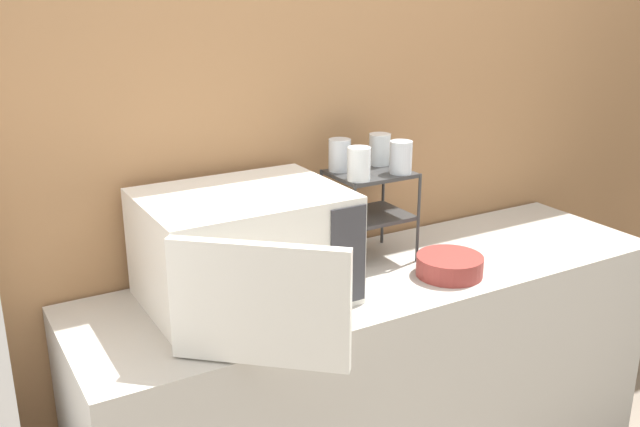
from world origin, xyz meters
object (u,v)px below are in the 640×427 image
object	(u,v)px
glass_front_left	(359,164)
glass_back_left	(340,155)
microwave	(245,249)
glass_front_right	(401,157)
dish_rack	(370,197)
glass_back_right	(380,149)
bowl	(449,266)

from	to	relation	value
glass_front_left	glass_back_left	size ratio (longest dim) A/B	1.00
microwave	glass_front_right	size ratio (longest dim) A/B	7.08
glass_back_left	dish_rack	bearing A→B (deg)	-38.44
glass_back_right	glass_front_right	xyz separation A→B (m)	(-0.00, -0.12, 0.00)
dish_rack	glass_back_left	world-z (taller)	glass_back_left
dish_rack	bowl	xyz separation A→B (m)	(0.14, -0.24, -0.18)
glass_front_left	bowl	world-z (taller)	glass_front_left
microwave	glass_front_left	bearing A→B (deg)	4.28
dish_rack	bowl	size ratio (longest dim) A/B	1.42
glass_front_left	glass_front_right	distance (m)	0.16
glass_front_left	bowl	xyz separation A→B (m)	(0.22, -0.18, -0.31)
glass_back_right	bowl	size ratio (longest dim) A/B	0.49
dish_rack	glass_back_left	xyz separation A→B (m)	(-0.08, 0.06, 0.13)
glass_back_left	glass_front_right	bearing A→B (deg)	-38.48
glass_back_left	bowl	size ratio (longest dim) A/B	0.49
glass_front_left	glass_back_right	distance (m)	0.20
dish_rack	glass_front_left	xyz separation A→B (m)	(-0.08, -0.06, 0.13)
microwave	glass_back_left	bearing A→B (deg)	20.69
microwave	glass_front_right	bearing A→B (deg)	3.43
glass_front_right	glass_back_left	bearing A→B (deg)	141.52
glass_front_right	dish_rack	bearing A→B (deg)	141.49
glass_front_left	glass_back_left	xyz separation A→B (m)	(0.01, 0.12, 0.00)
microwave	glass_front_left	size ratio (longest dim) A/B	7.08
glass_back_left	bowl	bearing A→B (deg)	-54.21
microwave	bowl	size ratio (longest dim) A/B	3.49
glass_back_right	glass_front_right	bearing A→B (deg)	-91.63
glass_front_left	glass_back_right	xyz separation A→B (m)	(0.16, 0.12, 0.00)
glass_front_left	glass_back_left	bearing A→B (deg)	86.21
glass_front_right	microwave	bearing A→B (deg)	-176.57
glass_front_right	bowl	bearing A→B (deg)	-69.86
microwave	glass_back_left	distance (m)	0.47
microwave	glass_front_left	distance (m)	0.43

